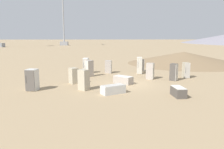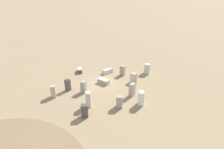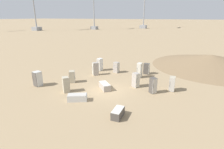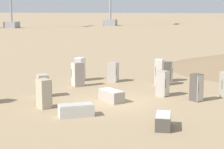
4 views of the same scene
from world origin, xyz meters
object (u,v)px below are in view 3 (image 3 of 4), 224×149
at_px(discarded_fridge_6, 116,67).
at_px(discarded_fridge_7, 105,86).
at_px(power_pylon_0, 144,12).
at_px(discarded_fridge_8, 100,64).
at_px(discarded_fridge_13, 96,69).
at_px(discarded_fridge_1, 147,69).
at_px(discarded_fridge_9, 139,70).
at_px(discarded_fridge_11, 72,77).
at_px(discarded_fridge_10, 118,113).
at_px(discarded_fridge_12, 66,84).
at_px(discarded_fridge_0, 172,84).
at_px(power_pylon_1, 94,13).
at_px(discarded_fridge_4, 38,79).
at_px(discarded_fridge_2, 153,85).
at_px(discarded_fridge_5, 77,97).
at_px(discarded_fridge_3, 136,80).
at_px(power_pylon_2, 35,11).

height_order(discarded_fridge_6, discarded_fridge_7, discarded_fridge_6).
xyz_separation_m(power_pylon_0, discarded_fridge_7, (100.96, 21.24, -10.09)).
relative_size(discarded_fridge_8, discarded_fridge_13, 1.03).
xyz_separation_m(discarded_fridge_1, discarded_fridge_9, (1.77, -0.51, 0.21)).
relative_size(discarded_fridge_1, discarded_fridge_9, 0.78).
distance_m(discarded_fridge_7, discarded_fridge_9, 5.77).
bearing_deg(discarded_fridge_11, discarded_fridge_6, 116.32).
distance_m(discarded_fridge_10, discarded_fridge_12, 7.13).
bearing_deg(discarded_fridge_7, discarded_fridge_6, 55.03).
relative_size(discarded_fridge_0, discarded_fridge_13, 0.92).
xyz_separation_m(power_pylon_1, discarded_fridge_9, (74.81, 48.51, -8.30)).
bearing_deg(discarded_fridge_4, power_pylon_1, -51.98).
bearing_deg(discarded_fridge_9, discarded_fridge_2, 127.95).
distance_m(power_pylon_1, discarded_fridge_5, 95.30).
distance_m(discarded_fridge_7, discarded_fridge_13, 5.00).
bearing_deg(discarded_fridge_12, power_pylon_0, 140.54).
distance_m(discarded_fridge_3, discarded_fridge_5, 6.79).
distance_m(discarded_fridge_9, discarded_fridge_11, 8.43).
relative_size(discarded_fridge_0, discarded_fridge_1, 1.06).
distance_m(discarded_fridge_3, discarded_fridge_10, 6.56).
bearing_deg(discarded_fridge_1, discarded_fridge_6, -71.23).
xyz_separation_m(discarded_fridge_6, discarded_fridge_7, (5.95, 1.10, -0.39)).
xyz_separation_m(discarded_fridge_0, discarded_fridge_5, (5.92, -7.80, -0.47)).
relative_size(discarded_fridge_3, discarded_fridge_9, 0.84).
xyz_separation_m(power_pylon_2, discarded_fridge_7, (59.09, 70.97, -9.81)).
relative_size(discarded_fridge_0, discarded_fridge_2, 0.96).
bearing_deg(discarded_fridge_0, power_pylon_0, -76.77).
relative_size(discarded_fridge_2, discarded_fridge_7, 0.92).
xyz_separation_m(power_pylon_1, discarded_fridge_13, (76.23, 42.89, -8.40)).
distance_m(power_pylon_0, discarded_fridge_8, 97.12).
bearing_deg(discarded_fridge_7, discarded_fridge_13, 84.81).
height_order(discarded_fridge_2, discarded_fridge_6, discarded_fridge_2).
distance_m(discarded_fridge_1, discarded_fridge_8, 6.69).
xyz_separation_m(power_pylon_0, discarded_fridge_0, (98.56, 27.92, -9.65)).
xyz_separation_m(discarded_fridge_0, discarded_fridge_10, (6.98, -3.30, -0.45)).
relative_size(discarded_fridge_2, discarded_fridge_8, 0.92).
bearing_deg(discarded_fridge_13, discarded_fridge_9, -119.71).
xyz_separation_m(discarded_fridge_5, discarded_fridge_7, (-3.51, 1.12, 0.02)).
relative_size(discarded_fridge_3, discarded_fridge_4, 0.96).
xyz_separation_m(discarded_fridge_1, discarded_fridge_3, (5.04, -0.03, 0.06)).
bearing_deg(discarded_fridge_6, discarded_fridge_0, 78.31).
relative_size(discarded_fridge_2, discarded_fridge_4, 0.98).
xyz_separation_m(power_pylon_2, discarded_fridge_5, (62.61, 69.85, -9.84)).
bearing_deg(discarded_fridge_11, discarded_fridge_8, 139.21).
height_order(discarded_fridge_8, discarded_fridge_13, discarded_fridge_8).
distance_m(discarded_fridge_7, discarded_fridge_11, 4.46).
xyz_separation_m(power_pylon_0, discarded_fridge_4, (103.14, 13.90, -9.60)).
height_order(discarded_fridge_1, discarded_fridge_6, discarded_fridge_1).
xyz_separation_m(power_pylon_1, discarded_fridge_8, (74.11, 42.42, -8.37)).
height_order(discarded_fridge_9, discarded_fridge_13, discarded_fridge_9).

